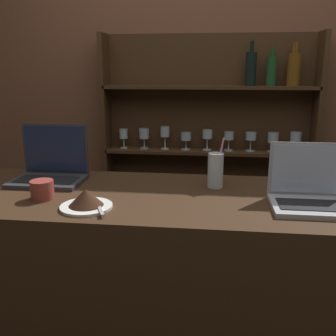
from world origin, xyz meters
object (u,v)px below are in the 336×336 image
(water_glass, at_px, (215,170))
(laptop_far, at_px, (312,193))
(coffee_cup, at_px, (42,190))
(cake_plate, at_px, (86,200))
(laptop_near, at_px, (51,168))

(water_glass, bearing_deg, laptop_far, -27.98)
(laptop_far, height_order, coffee_cup, laptop_far)
(laptop_far, xyz_separation_m, cake_plate, (-0.79, -0.12, -0.02))
(coffee_cup, bearing_deg, water_glass, 19.24)
(cake_plate, distance_m, water_glass, 0.54)
(cake_plate, relative_size, water_glass, 0.89)
(laptop_near, distance_m, coffee_cup, 0.25)
(laptop_near, relative_size, laptop_far, 1.02)
(cake_plate, bearing_deg, coffee_cup, 158.89)
(laptop_near, distance_m, cake_plate, 0.41)
(cake_plate, relative_size, coffee_cup, 2.14)
(laptop_near, height_order, laptop_far, laptop_near)
(laptop_near, xyz_separation_m, water_glass, (0.72, -0.01, 0.02))
(cake_plate, height_order, coffee_cup, coffee_cup)
(laptop_far, xyz_separation_m, water_glass, (-0.34, 0.18, 0.02))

